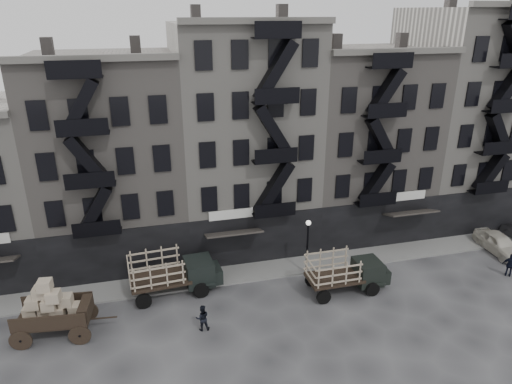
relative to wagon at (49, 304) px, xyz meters
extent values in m
plane|color=#38383A|center=(13.67, 0.01, -2.14)|extent=(140.00, 140.00, 0.00)
cube|color=slate|center=(13.67, 3.76, -2.07)|extent=(55.00, 2.50, 0.15)
cube|color=slate|center=(3.67, 10.01, 5.36)|extent=(10.00, 10.00, 15.00)
cube|color=black|center=(3.67, 5.06, -0.14)|extent=(10.00, 0.35, 4.00)
cube|color=#595651|center=(3.67, 4.86, 13.06)|extent=(10.00, 0.50, 0.40)
cube|color=#4C4744|center=(0.67, 10.01, 13.46)|extent=(0.70, 0.70, 1.20)
cube|color=#4C4744|center=(6.17, 10.01, 13.46)|extent=(0.70, 0.70, 1.20)
cube|color=#A19C94|center=(13.67, 10.01, 6.36)|extent=(10.00, 10.00, 17.00)
cube|color=black|center=(13.67, 5.06, -0.14)|extent=(10.00, 0.35, 4.00)
cube|color=#595651|center=(13.67, 4.86, 15.06)|extent=(10.00, 0.50, 0.40)
cube|color=#4C4744|center=(10.67, 10.01, 15.46)|extent=(0.70, 0.70, 1.20)
cube|color=#4C4744|center=(16.17, 10.01, 15.46)|extent=(0.70, 0.70, 1.20)
cube|color=slate|center=(23.67, 10.01, 5.36)|extent=(10.00, 10.00, 15.00)
cube|color=black|center=(23.67, 5.06, -0.14)|extent=(10.00, 0.35, 4.00)
cube|color=#595651|center=(23.67, 4.86, 13.06)|extent=(10.00, 0.50, 0.40)
cube|color=#4C4744|center=(20.67, 10.01, 13.46)|extent=(0.70, 0.70, 1.20)
cube|color=#4C4744|center=(26.17, 10.01, 13.46)|extent=(0.70, 0.70, 1.20)
cube|color=#A19C94|center=(33.67, 10.01, 6.86)|extent=(10.00, 10.00, 18.00)
cube|color=black|center=(33.67, 5.06, -0.14)|extent=(10.00, 0.35, 4.00)
cube|color=#4C4744|center=(36.17, 10.01, 16.46)|extent=(0.70, 0.70, 1.20)
cylinder|color=black|center=(16.67, 2.61, -0.14)|extent=(0.14, 0.14, 4.00)
sphere|color=silver|center=(16.67, 2.61, 1.96)|extent=(0.36, 0.36, 0.36)
cube|color=black|center=(0.13, 0.01, -1.00)|extent=(4.30, 2.59, 0.23)
cylinder|color=black|center=(-1.58, -0.94, -1.52)|extent=(1.25, 0.25, 1.25)
cylinder|color=black|center=(-1.33, 1.32, -1.52)|extent=(1.25, 0.25, 1.25)
cylinder|color=black|center=(1.58, -1.29, -1.52)|extent=(1.25, 0.25, 1.25)
cylinder|color=black|center=(1.83, 0.97, -1.52)|extent=(1.25, 0.25, 1.25)
cube|color=black|center=(1.93, -0.19, -0.55)|extent=(0.76, 1.87, 0.91)
cube|color=black|center=(6.34, 2.56, -0.95)|extent=(4.02, 2.56, 0.20)
cube|color=black|center=(8.95, 2.76, -0.83)|extent=(1.97, 2.18, 1.71)
cube|color=black|center=(9.97, 2.83, -1.17)|extent=(1.03, 1.77, 1.02)
cylinder|color=black|center=(8.92, 1.62, -1.63)|extent=(1.04, 0.33, 1.02)
cylinder|color=black|center=(8.75, 3.88, -1.63)|extent=(1.04, 0.33, 1.02)
cylinder|color=black|center=(5.18, 1.34, -1.63)|extent=(1.04, 0.33, 1.02)
cylinder|color=black|center=(5.01, 3.60, -1.63)|extent=(1.04, 0.33, 1.02)
cube|color=black|center=(17.67, 0.01, -1.03)|extent=(3.62, 2.14, 0.19)
cube|color=black|center=(20.11, 0.02, -0.92)|extent=(1.71, 1.92, 1.59)
cube|color=black|center=(21.07, 0.03, -1.24)|extent=(0.86, 1.60, 0.95)
cylinder|color=black|center=(20.01, -1.04, -1.66)|extent=(0.96, 0.24, 0.95)
cylinder|color=black|center=(20.00, 1.08, -1.66)|extent=(0.96, 0.24, 0.95)
cylinder|color=black|center=(16.51, -1.06, -1.66)|extent=(0.96, 0.24, 0.95)
cylinder|color=black|center=(16.50, 1.06, -1.66)|extent=(0.96, 0.24, 0.95)
imported|color=beige|center=(32.46, 1.93, -1.38)|extent=(1.96, 4.54, 1.53)
imported|color=black|center=(8.53, -1.70, -1.31)|extent=(0.83, 0.66, 1.67)
imported|color=black|center=(30.67, -1.24, -1.26)|extent=(1.06, 1.02, 1.77)
camera|label=1|loc=(6.08, -24.12, 15.64)|focal=32.00mm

